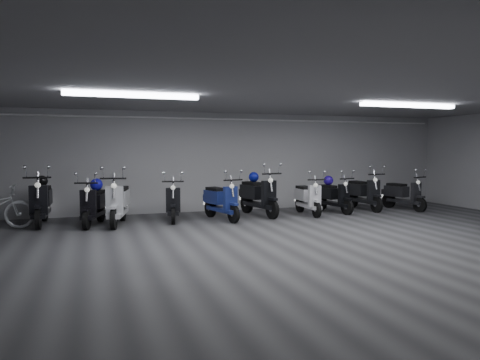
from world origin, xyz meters
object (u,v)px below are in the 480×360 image
object	(u,v)px
scooter_8	(364,187)
scooter_5	(259,189)
scooter_0	(41,195)
scooter_2	(118,195)
scooter_3	(173,195)
helmet_2	(96,184)
scooter_7	(334,191)
helmet_3	(42,181)
scooter_9	(404,189)
helmet_0	(254,177)
scooter_6	(308,192)
helmet_1	(328,180)
scooter_4	(221,194)
scooter_1	(94,198)

from	to	relation	value
scooter_8	scooter_5	bearing A→B (deg)	-179.20
scooter_0	scooter_2	size ratio (longest dim) A/B	1.02
scooter_3	helmet_2	xyz separation A→B (m)	(-1.80, 0.11, 0.31)
scooter_7	scooter_0	bearing A→B (deg)	166.76
helmet_2	helmet_3	distance (m)	1.31
scooter_3	scooter_9	size ratio (longest dim) A/B	1.03
scooter_5	helmet_0	size ratio (longest dim) A/B	7.03
scooter_6	helmet_0	bearing A→B (deg)	161.56
scooter_6	helmet_3	size ratio (longest dim) A/B	6.27
scooter_3	helmet_1	size ratio (longest dim) A/B	6.25
scooter_4	scooter_8	xyz separation A→B (m)	(4.44, 0.48, 0.02)
scooter_2	helmet_0	distance (m)	3.64
helmet_0	helmet_3	xyz separation A→B (m)	(-5.27, 0.21, -0.01)
scooter_4	helmet_3	xyz separation A→B (m)	(-4.18, 0.85, 0.37)
scooter_8	helmet_1	distance (m)	1.17
scooter_4	scooter_5	xyz separation A→B (m)	(1.14, 0.38, 0.07)
scooter_0	scooter_8	distance (m)	8.62
scooter_4	scooter_8	distance (m)	4.47
scooter_1	scooter_3	distance (m)	1.87
scooter_7	scooter_4	bearing A→B (deg)	174.08
scooter_2	scooter_9	size ratio (longest dim) A/B	1.15
helmet_2	scooter_2	bearing A→B (deg)	-35.40
scooter_3	helmet_2	size ratio (longest dim) A/B	5.81
scooter_3	scooter_5	size ratio (longest dim) A/B	0.88
scooter_7	scooter_3	bearing A→B (deg)	169.38
scooter_2	scooter_5	distance (m)	3.64
scooter_0	scooter_3	bearing A→B (deg)	-5.20
scooter_3	helmet_0	xyz separation A→B (m)	(2.25, 0.37, 0.39)
helmet_1	helmet_3	xyz separation A→B (m)	(-7.47, 0.33, 0.12)
scooter_2	scooter_7	world-z (taller)	scooter_2
scooter_3	scooter_8	size ratio (longest dim) A/B	0.94
scooter_2	scooter_4	bearing A→B (deg)	11.27
scooter_0	scooter_7	distance (m)	7.53
scooter_5	scooter_9	xyz separation A→B (m)	(4.42, -0.24, -0.10)
scooter_3	scooter_9	xyz separation A→B (m)	(6.72, -0.12, -0.02)
scooter_6	scooter_9	xyz separation A→B (m)	(3.11, 0.03, -0.00)
scooter_9	scooter_8	bearing A→B (deg)	150.65
scooter_7	scooter_8	distance (m)	1.12
scooter_1	scooter_5	world-z (taller)	scooter_5
scooter_0	scooter_1	bearing A→B (deg)	-19.67
scooter_5	helmet_0	world-z (taller)	scooter_5
scooter_6	helmet_3	world-z (taller)	scooter_6
scooter_3	helmet_0	world-z (taller)	scooter_3
scooter_5	scooter_7	world-z (taller)	scooter_5
scooter_5	helmet_3	bearing A→B (deg)	163.67
scooter_6	scooter_3	bearing A→B (deg)	-179.63
helmet_0	helmet_2	xyz separation A→B (m)	(-4.05, -0.26, -0.08)
scooter_8	scooter_3	bearing A→B (deg)	-178.78
scooter_0	scooter_4	world-z (taller)	scooter_0
scooter_9	scooter_7	bearing A→B (deg)	163.44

